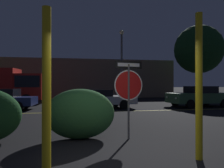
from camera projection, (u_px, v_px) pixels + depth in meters
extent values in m
plane|color=black|center=(124.00, 164.00, 4.25)|extent=(260.00, 260.00, 0.00)
cube|color=gold|center=(90.00, 112.00, 12.49)|extent=(40.36, 0.12, 0.01)
cylinder|color=#4C4C51|center=(129.00, 102.00, 6.23)|extent=(0.06, 0.06, 2.14)
cylinder|color=white|center=(129.00, 85.00, 6.23)|extent=(0.86, 0.15, 0.87)
cylinder|color=#B71414|center=(129.00, 85.00, 6.23)|extent=(0.80, 0.14, 0.80)
cube|color=black|center=(129.00, 65.00, 6.24)|extent=(0.82, 0.15, 0.22)
cube|color=white|center=(129.00, 65.00, 6.24)|extent=(0.67, 0.14, 0.10)
cylinder|color=yellow|center=(46.00, 89.00, 3.91)|extent=(0.16, 0.16, 2.95)
cylinder|color=yellow|center=(199.00, 86.00, 4.54)|extent=(0.14, 0.14, 3.05)
ellipsoid|color=#285B2D|center=(80.00, 114.00, 6.25)|extent=(1.98, 0.94, 1.44)
cube|color=navy|center=(2.00, 101.00, 13.43)|extent=(4.00, 2.11, 0.50)
cube|color=black|center=(4.00, 93.00, 13.44)|extent=(1.66, 1.69, 0.50)
cylinder|color=black|center=(18.00, 106.00, 12.67)|extent=(0.61, 0.24, 0.60)
cylinder|color=black|center=(26.00, 104.00, 14.44)|extent=(0.61, 0.24, 0.60)
cube|color=silver|center=(98.00, 100.00, 14.40)|extent=(5.02, 2.36, 0.51)
cube|color=black|center=(96.00, 93.00, 14.37)|extent=(2.08, 1.83, 0.43)
cylinder|color=black|center=(116.00, 102.00, 15.70)|extent=(0.62, 0.25, 0.60)
cylinder|color=black|center=(124.00, 104.00, 13.89)|extent=(0.62, 0.25, 0.60)
cylinder|color=black|center=(74.00, 103.00, 14.91)|extent=(0.62, 0.25, 0.60)
cylinder|color=black|center=(76.00, 106.00, 13.11)|extent=(0.62, 0.25, 0.60)
sphere|color=#F4EFCC|center=(130.00, 98.00, 15.63)|extent=(0.14, 0.14, 0.14)
sphere|color=#F4EFCC|center=(136.00, 99.00, 14.46)|extent=(0.14, 0.14, 0.14)
cube|color=#335B38|center=(199.00, 98.00, 15.45)|extent=(4.48, 2.27, 0.68)
cube|color=black|center=(200.00, 90.00, 15.49)|extent=(1.87, 1.77, 0.48)
cylinder|color=black|center=(190.00, 104.00, 14.23)|extent=(0.62, 0.25, 0.60)
cylinder|color=black|center=(175.00, 102.00, 15.97)|extent=(0.62, 0.25, 0.60)
cylinder|color=black|center=(224.00, 103.00, 14.94)|extent=(0.62, 0.25, 0.60)
cylinder|color=black|center=(206.00, 101.00, 16.68)|extent=(0.62, 0.25, 0.60)
sphere|color=#F4EFCC|center=(176.00, 98.00, 14.31)|extent=(0.14, 0.14, 0.14)
sphere|color=#F4EFCC|center=(167.00, 97.00, 15.43)|extent=(0.14, 0.14, 0.14)
cube|color=maroon|center=(31.00, 87.00, 17.53)|extent=(2.22, 2.21, 2.03)
cube|color=black|center=(31.00, 82.00, 17.54)|extent=(2.01, 2.24, 0.89)
cylinder|color=black|center=(33.00, 98.00, 18.57)|extent=(0.86, 0.34, 0.84)
cylinder|color=black|center=(26.00, 100.00, 16.48)|extent=(0.86, 0.34, 0.84)
cylinder|color=#4C4C51|center=(122.00, 69.00, 18.25)|extent=(0.16, 0.16, 5.77)
sphere|color=#F9E5B2|center=(122.00, 32.00, 18.26)|extent=(0.39, 0.39, 0.39)
cylinder|color=#422D1E|center=(199.00, 83.00, 23.29)|extent=(0.32, 0.32, 3.50)
sphere|color=#143819|center=(199.00, 49.00, 23.31)|extent=(5.13, 5.13, 5.13)
cube|color=#6B5B4C|center=(68.00, 79.00, 26.52)|extent=(26.04, 3.19, 4.61)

